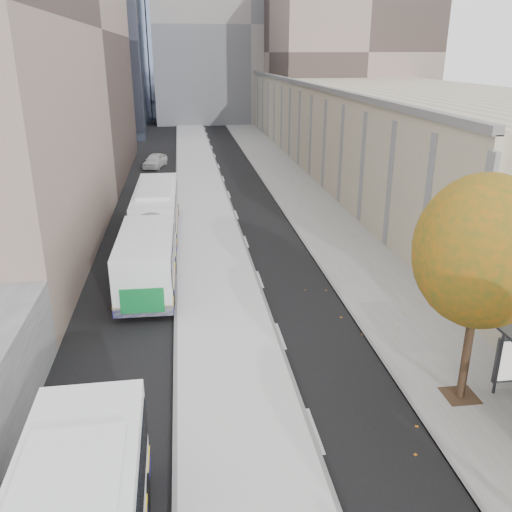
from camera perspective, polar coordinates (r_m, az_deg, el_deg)
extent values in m
cube|color=silver|center=(37.97, -5.29, 3.92)|extent=(4.25, 150.00, 0.15)
cube|color=gray|center=(39.11, 6.53, 4.31)|extent=(4.75, 150.00, 0.08)
cube|color=tan|center=(68.94, 10.17, 14.54)|extent=(18.00, 92.00, 8.00)
cube|color=gray|center=(98.10, -1.24, 22.99)|extent=(30.00, 18.00, 30.00)
cylinder|color=black|center=(19.26, 21.28, -9.57)|extent=(0.28, 0.28, 3.24)
sphere|color=#345019|center=(17.83, 22.74, 0.43)|extent=(4.20, 4.20, 4.20)
cube|color=white|center=(31.44, -10.77, 2.71)|extent=(2.77, 17.50, 2.91)
cube|color=black|center=(31.28, -10.83, 3.63)|extent=(2.82, 16.80, 1.01)
cube|color=#0F7734|center=(23.45, -11.57, -4.57)|extent=(1.84, 0.09, 1.13)
imported|color=silver|center=(56.56, -10.59, 9.85)|extent=(2.70, 4.41, 1.40)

